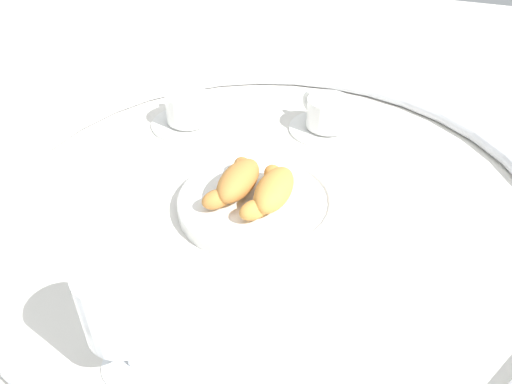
% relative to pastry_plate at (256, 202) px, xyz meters
% --- Properties ---
extents(ground_plane, '(2.20, 2.20, 0.00)m').
position_rel_pastry_plate_xyz_m(ground_plane, '(0.02, -0.01, -0.01)').
color(ground_plane, silver).
extents(table_chrome_rim, '(0.82, 0.82, 0.02)m').
position_rel_pastry_plate_xyz_m(table_chrome_rim, '(0.02, -0.01, 0.00)').
color(table_chrome_rim, silver).
rests_on(table_chrome_rim, ground_plane).
extents(pastry_plate, '(0.23, 0.23, 0.02)m').
position_rel_pastry_plate_xyz_m(pastry_plate, '(0.00, 0.00, 0.00)').
color(pastry_plate, white).
rests_on(pastry_plate, ground_plane).
extents(croissant_large, '(0.14, 0.06, 0.04)m').
position_rel_pastry_plate_xyz_m(croissant_large, '(-0.00, -0.02, 0.03)').
color(croissant_large, '#CC893D').
rests_on(croissant_large, pastry_plate).
extents(croissant_small, '(0.14, 0.07, 0.04)m').
position_rel_pastry_plate_xyz_m(croissant_small, '(0.00, 0.03, 0.03)').
color(croissant_small, '#BC7A38').
rests_on(croissant_small, pastry_plate).
extents(coffee_cup_near, '(0.14, 0.14, 0.06)m').
position_rel_pastry_plate_xyz_m(coffee_cup_near, '(0.19, 0.20, 0.01)').
color(coffee_cup_near, white).
rests_on(coffee_cup_near, ground_plane).
extents(coffee_cup_far, '(0.14, 0.14, 0.06)m').
position_rel_pastry_plate_xyz_m(coffee_cup_far, '(0.26, -0.04, 0.01)').
color(coffee_cup_far, white).
rests_on(coffee_cup_far, ground_plane).
extents(juice_glass_left, '(0.08, 0.08, 0.14)m').
position_rel_pastry_plate_xyz_m(juice_glass_left, '(-0.29, 0.03, 0.08)').
color(juice_glass_left, white).
rests_on(juice_glass_left, ground_plane).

